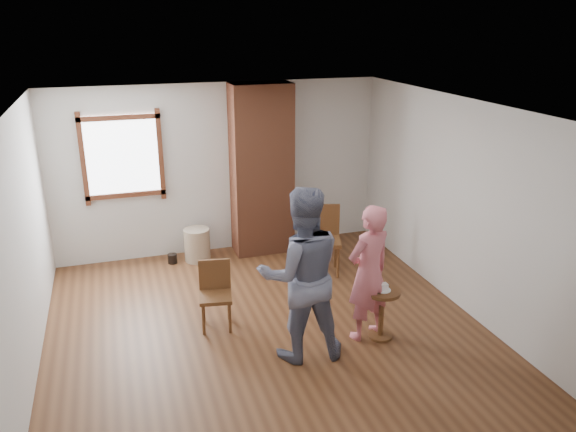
# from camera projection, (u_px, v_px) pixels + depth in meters

# --- Properties ---
(ground) EXTENTS (5.50, 5.50, 0.00)m
(ground) POSITION_uv_depth(u_px,v_px,m) (270.00, 335.00, 6.52)
(ground) COLOR brown
(ground) RESTS_ON ground
(room_shell) EXTENTS (5.04, 5.52, 2.62)m
(room_shell) POSITION_uv_depth(u_px,v_px,m) (249.00, 172.00, 6.44)
(room_shell) COLOR silver
(room_shell) RESTS_ON ground
(brick_chimney) EXTENTS (0.90, 0.50, 2.60)m
(brick_chimney) POSITION_uv_depth(u_px,v_px,m) (262.00, 170.00, 8.50)
(brick_chimney) COLOR #9A5436
(brick_chimney) RESTS_ON ground
(stoneware_crock) EXTENTS (0.50, 0.50, 0.50)m
(stoneware_crock) POSITION_uv_depth(u_px,v_px,m) (197.00, 245.00, 8.46)
(stoneware_crock) COLOR tan
(stoneware_crock) RESTS_ON ground
(dark_pot) EXTENTS (0.15, 0.15, 0.14)m
(dark_pot) POSITION_uv_depth(u_px,v_px,m) (172.00, 259.00, 8.41)
(dark_pot) COLOR black
(dark_pot) RESTS_ON ground
(dining_chair_left) EXTENTS (0.43, 0.43, 0.80)m
(dining_chair_left) POSITION_uv_depth(u_px,v_px,m) (215.00, 290.00, 6.61)
(dining_chair_left) COLOR brown
(dining_chair_left) RESTS_ON ground
(dining_chair_right) EXTENTS (0.57, 0.57, 0.97)m
(dining_chair_right) POSITION_uv_depth(u_px,v_px,m) (324.00, 235.00, 8.02)
(dining_chair_right) COLOR brown
(dining_chair_right) RESTS_ON ground
(side_table) EXTENTS (0.40, 0.40, 0.60)m
(side_table) POSITION_uv_depth(u_px,v_px,m) (382.00, 306.00, 6.35)
(side_table) COLOR brown
(side_table) RESTS_ON ground
(cake_plate) EXTENTS (0.18, 0.18, 0.01)m
(cake_plate) POSITION_uv_depth(u_px,v_px,m) (383.00, 290.00, 6.29)
(cake_plate) COLOR white
(cake_plate) RESTS_ON side_table
(cake_slice) EXTENTS (0.08, 0.07, 0.06)m
(cake_slice) POSITION_uv_depth(u_px,v_px,m) (384.00, 287.00, 6.28)
(cake_slice) COLOR white
(cake_slice) RESTS_ON cake_plate
(man) EXTENTS (1.00, 0.82, 1.91)m
(man) POSITION_uv_depth(u_px,v_px,m) (301.00, 275.00, 5.85)
(man) COLOR #121733
(man) RESTS_ON ground
(person_pink) EXTENTS (0.67, 0.54, 1.59)m
(person_pink) POSITION_uv_depth(u_px,v_px,m) (369.00, 273.00, 6.25)
(person_pink) COLOR #DA6D79
(person_pink) RESTS_ON ground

